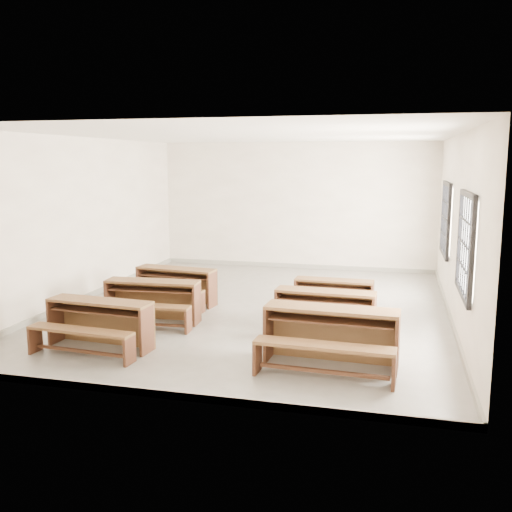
% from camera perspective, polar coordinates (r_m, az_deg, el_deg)
% --- Properties ---
extents(room, '(8.50, 8.50, 3.20)m').
position_cam_1_polar(room, '(10.40, 0.48, 6.20)').
color(room, gray).
rests_on(room, ground).
extents(desk_set_0, '(1.67, 0.96, 0.72)m').
position_cam_1_polar(desk_set_0, '(8.75, -15.50, -6.27)').
color(desk_set_0, brown).
rests_on(desk_set_0, ground).
extents(desk_set_1, '(1.66, 0.93, 0.73)m').
position_cam_1_polar(desk_set_1, '(9.92, -10.39, -4.19)').
color(desk_set_1, brown).
rests_on(desk_set_1, ground).
extents(desk_set_2, '(1.66, 1.00, 0.71)m').
position_cam_1_polar(desk_set_2, '(11.09, -8.10, -2.72)').
color(desk_set_2, brown).
rests_on(desk_set_2, ground).
extents(desk_set_3, '(1.84, 1.02, 0.81)m').
position_cam_1_polar(desk_set_3, '(7.76, 7.44, -7.64)').
color(desk_set_3, brown).
rests_on(desk_set_3, ground).
extents(desk_set_4, '(1.62, 0.89, 0.71)m').
position_cam_1_polar(desk_set_4, '(9.15, 6.86, -5.33)').
color(desk_set_4, brown).
rests_on(desk_set_4, ground).
extents(desk_set_5, '(1.43, 0.78, 0.63)m').
position_cam_1_polar(desk_set_5, '(10.37, 7.75, -3.82)').
color(desk_set_5, brown).
rests_on(desk_set_5, ground).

